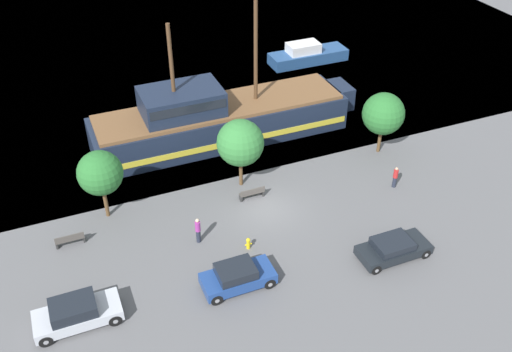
{
  "coord_description": "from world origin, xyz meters",
  "views": [
    {
      "loc": [
        -11.57,
        -26.24,
        23.06
      ],
      "look_at": [
        0.08,
        2.0,
        1.2
      ],
      "focal_mm": 40.0,
      "sensor_mm": 36.0,
      "label": 1
    }
  ],
  "objects_px": {
    "fire_hydrant": "(248,243)",
    "bench_promenade_west": "(252,193)",
    "parked_car_curb_front": "(76,313)",
    "moored_boat_dockside": "(307,55)",
    "bench_promenade_east": "(70,239)",
    "pirate_ship": "(217,119)",
    "pedestrian_walking_far": "(198,230)",
    "parked_car_curb_rear": "(237,277)",
    "pedestrian_walking_near": "(395,177)",
    "parked_car_curb_mid": "(393,248)"
  },
  "relations": [
    {
      "from": "parked_car_curb_mid",
      "to": "pirate_ship",
      "type": "bearing_deg",
      "value": 107.35
    },
    {
      "from": "fire_hydrant",
      "to": "bench_promenade_east",
      "type": "xyz_separation_m",
      "value": [
        -9.65,
        4.29,
        0.03
      ]
    },
    {
      "from": "parked_car_curb_front",
      "to": "pedestrian_walking_near",
      "type": "bearing_deg",
      "value": 9.99
    },
    {
      "from": "bench_promenade_east",
      "to": "bench_promenade_west",
      "type": "height_order",
      "value": "same"
    },
    {
      "from": "fire_hydrant",
      "to": "bench_promenade_west",
      "type": "bearing_deg",
      "value": 65.21
    },
    {
      "from": "parked_car_curb_rear",
      "to": "pedestrian_walking_near",
      "type": "height_order",
      "value": "pedestrian_walking_near"
    },
    {
      "from": "bench_promenade_west",
      "to": "pedestrian_walking_far",
      "type": "relative_size",
      "value": 0.96
    },
    {
      "from": "pedestrian_walking_far",
      "to": "parked_car_curb_mid",
      "type": "bearing_deg",
      "value": -28.88
    },
    {
      "from": "moored_boat_dockside",
      "to": "parked_car_curb_front",
      "type": "distance_m",
      "value": 34.79
    },
    {
      "from": "parked_car_curb_mid",
      "to": "bench_promenade_east",
      "type": "distance_m",
      "value": 18.92
    },
    {
      "from": "bench_promenade_west",
      "to": "parked_car_curb_front",
      "type": "bearing_deg",
      "value": -152.72
    },
    {
      "from": "pirate_ship",
      "to": "moored_boat_dockside",
      "type": "distance_m",
      "value": 16.08
    },
    {
      "from": "moored_boat_dockside",
      "to": "parked_car_curb_front",
      "type": "height_order",
      "value": "moored_boat_dockside"
    },
    {
      "from": "parked_car_curb_front",
      "to": "bench_promenade_west",
      "type": "bearing_deg",
      "value": 27.28
    },
    {
      "from": "parked_car_curb_front",
      "to": "fire_hydrant",
      "type": "height_order",
      "value": "parked_car_curb_front"
    },
    {
      "from": "bench_promenade_east",
      "to": "parked_car_curb_rear",
      "type": "bearing_deg",
      "value": -40.61
    },
    {
      "from": "bench_promenade_west",
      "to": "parked_car_curb_rear",
      "type": "bearing_deg",
      "value": -117.92
    },
    {
      "from": "fire_hydrant",
      "to": "parked_car_curb_rear",
      "type": "bearing_deg",
      "value": -122.88
    },
    {
      "from": "parked_car_curb_front",
      "to": "fire_hydrant",
      "type": "distance_m",
      "value": 10.25
    },
    {
      "from": "parked_car_curb_mid",
      "to": "fire_hydrant",
      "type": "relative_size",
      "value": 5.48
    },
    {
      "from": "parked_car_curb_front",
      "to": "parked_car_curb_rear",
      "type": "height_order",
      "value": "parked_car_curb_front"
    },
    {
      "from": "parked_car_curb_front",
      "to": "pedestrian_walking_near",
      "type": "distance_m",
      "value": 21.79
    },
    {
      "from": "parked_car_curb_mid",
      "to": "pedestrian_walking_far",
      "type": "height_order",
      "value": "pedestrian_walking_far"
    },
    {
      "from": "pirate_ship",
      "to": "fire_hydrant",
      "type": "xyz_separation_m",
      "value": [
        -2.42,
        -12.28,
        -1.32
      ]
    },
    {
      "from": "pedestrian_walking_far",
      "to": "moored_boat_dockside",
      "type": "bearing_deg",
      "value": 49.61
    },
    {
      "from": "pirate_ship",
      "to": "pedestrian_walking_far",
      "type": "distance_m",
      "value": 11.72
    },
    {
      "from": "parked_car_curb_rear",
      "to": "pedestrian_walking_near",
      "type": "distance_m",
      "value": 13.79
    },
    {
      "from": "parked_car_curb_front",
      "to": "bench_promenade_east",
      "type": "xyz_separation_m",
      "value": [
        0.43,
        6.16,
        -0.3
      ]
    },
    {
      "from": "pirate_ship",
      "to": "parked_car_curb_front",
      "type": "relative_size",
      "value": 4.72
    },
    {
      "from": "pedestrian_walking_far",
      "to": "parked_car_curb_rear",
      "type": "bearing_deg",
      "value": -78.44
    },
    {
      "from": "moored_boat_dockside",
      "to": "bench_promenade_east",
      "type": "xyz_separation_m",
      "value": [
        -24.63,
        -17.97,
        -0.31
      ]
    },
    {
      "from": "moored_boat_dockside",
      "to": "parked_car_curb_mid",
      "type": "distance_m",
      "value": 27.15
    },
    {
      "from": "pirate_ship",
      "to": "parked_car_curb_mid",
      "type": "xyz_separation_m",
      "value": [
        5.03,
        -16.1,
        -1.1
      ]
    },
    {
      "from": "pedestrian_walking_near",
      "to": "pedestrian_walking_far",
      "type": "relative_size",
      "value": 0.9
    },
    {
      "from": "pirate_ship",
      "to": "moored_boat_dockside",
      "type": "xyz_separation_m",
      "value": [
        12.57,
        9.98,
        -0.98
      ]
    },
    {
      "from": "moored_boat_dockside",
      "to": "parked_car_curb_rear",
      "type": "bearing_deg",
      "value": -123.84
    },
    {
      "from": "moored_boat_dockside",
      "to": "pedestrian_walking_far",
      "type": "relative_size",
      "value": 4.34
    },
    {
      "from": "pirate_ship",
      "to": "parked_car_curb_rear",
      "type": "bearing_deg",
      "value": -105.34
    },
    {
      "from": "fire_hydrant",
      "to": "pedestrian_walking_far",
      "type": "xyz_separation_m",
      "value": [
        -2.52,
        1.68,
        0.48
      ]
    },
    {
      "from": "parked_car_curb_mid",
      "to": "parked_car_curb_front",
      "type": "bearing_deg",
      "value": 173.65
    },
    {
      "from": "parked_car_curb_mid",
      "to": "pedestrian_walking_far",
      "type": "bearing_deg",
      "value": 151.12
    },
    {
      "from": "fire_hydrant",
      "to": "pedestrian_walking_near",
      "type": "bearing_deg",
      "value": 9.55
    },
    {
      "from": "parked_car_curb_front",
      "to": "bench_promenade_east",
      "type": "relative_size",
      "value": 2.57
    },
    {
      "from": "fire_hydrant",
      "to": "pedestrian_walking_near",
      "type": "height_order",
      "value": "pedestrian_walking_near"
    },
    {
      "from": "parked_car_curb_rear",
      "to": "pedestrian_walking_far",
      "type": "relative_size",
      "value": 2.27
    },
    {
      "from": "moored_boat_dockside",
      "to": "pirate_ship",
      "type": "bearing_deg",
      "value": -141.55
    },
    {
      "from": "fire_hydrant",
      "to": "bench_promenade_east",
      "type": "bearing_deg",
      "value": 156.0
    },
    {
      "from": "moored_boat_dockside",
      "to": "bench_promenade_east",
      "type": "relative_size",
      "value": 4.48
    },
    {
      "from": "pedestrian_walking_near",
      "to": "pirate_ship",
      "type": "bearing_deg",
      "value": 130.86
    },
    {
      "from": "moored_boat_dockside",
      "to": "parked_car_curb_rear",
      "type": "height_order",
      "value": "moored_boat_dockside"
    }
  ]
}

